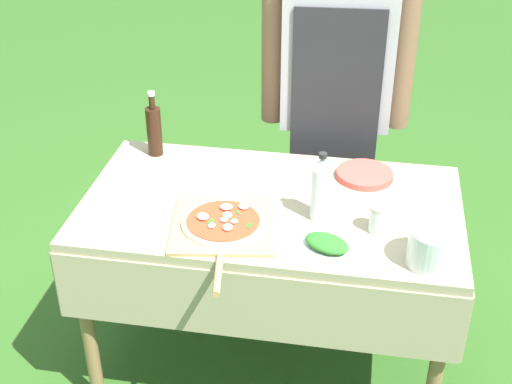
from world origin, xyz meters
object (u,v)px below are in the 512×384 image
(prep_table, at_px, (271,227))
(mixing_tub, at_px, (435,247))
(person_cook, at_px, (336,90))
(pizza_on_peel, at_px, (223,225))
(herb_container, at_px, (327,244))
(plate_stack, at_px, (365,175))
(sauce_jar, at_px, (379,220))
(oil_bottle, at_px, (154,130))
(water_bottle, at_px, (321,188))

(prep_table, bearing_deg, mixing_tub, -25.58)
(person_cook, height_order, pizza_on_peel, person_cook)
(prep_table, xyz_separation_m, person_cook, (0.18, 0.63, 0.30))
(pizza_on_peel, distance_m, herb_container, 0.38)
(herb_container, xyz_separation_m, plate_stack, (0.11, 0.51, -0.01))
(mixing_tub, bearing_deg, sauce_jar, 138.75)
(pizza_on_peel, distance_m, oil_bottle, 0.64)
(herb_container, xyz_separation_m, mixing_tub, (0.35, -0.02, 0.04))
(water_bottle, bearing_deg, sauce_jar, -12.57)
(prep_table, xyz_separation_m, pizza_on_peel, (-0.14, -0.20, 0.12))
(water_bottle, bearing_deg, oil_bottle, 152.95)
(prep_table, bearing_deg, water_bottle, -20.88)
(water_bottle, xyz_separation_m, sauce_jar, (0.21, -0.05, -0.08))
(prep_table, distance_m, herb_container, 0.37)
(prep_table, distance_m, sauce_jar, 0.44)
(oil_bottle, distance_m, herb_container, 0.95)
(herb_container, distance_m, mixing_tub, 0.35)
(person_cook, height_order, sauce_jar, person_cook)
(herb_container, bearing_deg, prep_table, 131.59)
(oil_bottle, xyz_separation_m, water_bottle, (0.72, -0.37, 0.01))
(person_cook, height_order, oil_bottle, person_cook)
(oil_bottle, distance_m, mixing_tub, 1.26)
(pizza_on_peel, distance_m, sauce_jar, 0.55)
(prep_table, relative_size, pizza_on_peel, 2.45)
(prep_table, height_order, sauce_jar, sauce_jar)
(prep_table, bearing_deg, herb_container, -48.41)
(oil_bottle, xyz_separation_m, sauce_jar, (0.93, -0.42, -0.07))
(mixing_tub, bearing_deg, water_bottle, 152.29)
(person_cook, distance_m, mixing_tub, 1.00)
(herb_container, relative_size, sauce_jar, 2.18)
(water_bottle, distance_m, herb_container, 0.22)
(water_bottle, bearing_deg, mixing_tub, -27.71)
(oil_bottle, distance_m, water_bottle, 0.81)
(person_cook, relative_size, herb_container, 7.70)
(person_cook, relative_size, sauce_jar, 16.79)
(person_cook, height_order, mixing_tub, person_cook)
(prep_table, relative_size, sauce_jar, 13.96)
(prep_table, height_order, plate_stack, plate_stack)
(prep_table, relative_size, plate_stack, 6.32)
(pizza_on_peel, relative_size, herb_container, 2.62)
(plate_stack, bearing_deg, herb_container, -101.76)
(person_cook, relative_size, plate_stack, 7.60)
(mixing_tub, xyz_separation_m, plate_stack, (-0.25, 0.53, -0.05))
(pizza_on_peel, bearing_deg, water_bottle, 12.10)
(pizza_on_peel, bearing_deg, oil_bottle, 119.93)
(person_cook, bearing_deg, prep_table, 70.17)
(herb_container, distance_m, sauce_jar, 0.22)
(person_cook, relative_size, mixing_tub, 9.57)
(sauce_jar, bearing_deg, oil_bottle, 155.99)
(water_bottle, bearing_deg, person_cook, 90.49)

